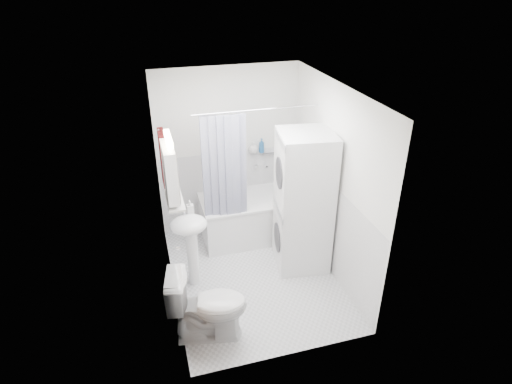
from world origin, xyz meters
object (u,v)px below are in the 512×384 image
object	(u,v)px
bathtub	(259,214)
sink	(190,235)
washer_dryer	(303,202)
toilet	(208,306)

from	to	relation	value
bathtub	sink	size ratio (longest dim) A/B	1.59
bathtub	sink	distance (m)	1.41
washer_dryer	sink	bearing A→B (deg)	-170.99
bathtub	washer_dryer	xyz separation A→B (m)	(0.34, -0.80, 0.57)
sink	toilet	distance (m)	0.95
toilet	washer_dryer	bearing A→B (deg)	-45.34
sink	washer_dryer	distance (m)	1.45
bathtub	toilet	size ratio (longest dim) A/B	2.02
washer_dryer	toilet	xyz separation A→B (m)	(-1.40, -0.93, -0.51)
sink	toilet	xyz separation A→B (m)	(0.03, -0.90, -0.30)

